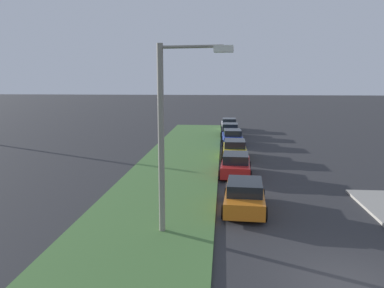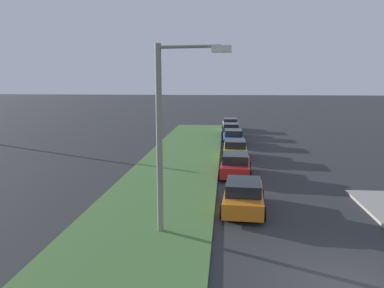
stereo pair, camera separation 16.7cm
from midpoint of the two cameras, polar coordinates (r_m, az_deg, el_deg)
name	(u,v)px [view 2 (the right image)]	position (r m, az deg, el deg)	size (l,w,h in m)	color
ground	(349,288)	(12.94, 23.14, -19.44)	(300.00, 300.00, 0.00)	#2D2D30
grass_median	(165,187)	(21.87, -3.92, -6.48)	(60.00, 6.00, 0.12)	#477238
parked_car_orange	(243,196)	(18.18, 8.09, -7.76)	(4.40, 2.21, 1.47)	orange
parked_car_red	(236,165)	(24.59, 6.83, -3.13)	(4.38, 2.17, 1.47)	red
parked_car_yellow	(235,149)	(30.09, 6.70, -0.78)	(4.31, 2.05, 1.47)	gold
parked_car_blue	(233,137)	(36.37, 6.39, 1.03)	(4.37, 2.15, 1.47)	#23389E
parked_car_black	(231,130)	(41.57, 6.11, 2.11)	(4.37, 2.15, 1.47)	black
parked_car_white	(230,124)	(47.08, 5.92, 3.00)	(4.34, 2.10, 1.47)	silver
streetlight	(168,126)	(14.49, -3.35, 2.74)	(0.60, 2.87, 7.50)	gray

